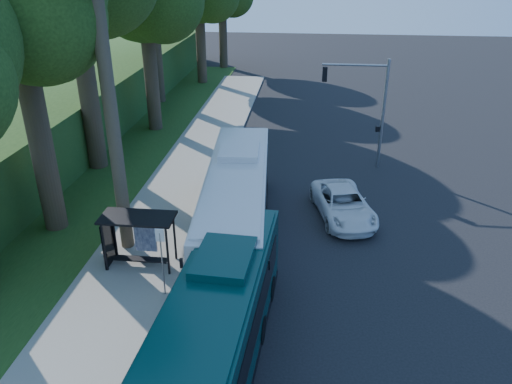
# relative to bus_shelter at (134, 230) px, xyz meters

# --- Properties ---
(ground) EXTENTS (140.00, 140.00, 0.00)m
(ground) POSITION_rel_bus_shelter_xyz_m (7.26, 2.86, -1.81)
(ground) COLOR black
(ground) RESTS_ON ground
(sidewalk) EXTENTS (4.50, 70.00, 0.12)m
(sidewalk) POSITION_rel_bus_shelter_xyz_m (-0.04, 2.86, -1.75)
(sidewalk) COLOR gray
(sidewalk) RESTS_ON ground
(red_curb) EXTENTS (0.25, 30.00, 0.13)m
(red_curb) POSITION_rel_bus_shelter_xyz_m (2.26, -1.14, -1.74)
(red_curb) COLOR maroon
(red_curb) RESTS_ON ground
(grass_verge) EXTENTS (8.00, 70.00, 0.06)m
(grass_verge) POSITION_rel_bus_shelter_xyz_m (-5.74, 7.86, -1.78)
(grass_verge) COLOR #234719
(grass_verge) RESTS_ON ground
(bus_shelter) EXTENTS (3.20, 1.51, 2.55)m
(bus_shelter) POSITION_rel_bus_shelter_xyz_m (0.00, 0.00, 0.00)
(bus_shelter) COLOR black
(bus_shelter) RESTS_ON ground
(stop_sign_pole) EXTENTS (0.35, 0.06, 3.17)m
(stop_sign_pole) POSITION_rel_bus_shelter_xyz_m (1.86, -2.14, 0.28)
(stop_sign_pole) COLOR gray
(stop_sign_pole) RESTS_ON ground
(traffic_signal_pole) EXTENTS (4.10, 0.30, 7.00)m
(traffic_signal_pole) POSITION_rel_bus_shelter_xyz_m (11.04, 12.86, 2.62)
(traffic_signal_pole) COLOR gray
(traffic_signal_pole) RESTS_ON ground
(white_bus) EXTENTS (3.76, 13.34, 3.93)m
(white_bus) POSITION_rel_bus_shelter_xyz_m (4.13, 3.01, 0.11)
(white_bus) COLOR silver
(white_bus) RESTS_ON ground
(teal_bus) EXTENTS (3.41, 12.64, 3.73)m
(teal_bus) POSITION_rel_bus_shelter_xyz_m (4.66, -6.39, 0.01)
(teal_bus) COLOR #093130
(teal_bus) RESTS_ON ground
(pickup) EXTENTS (3.74, 5.96, 1.54)m
(pickup) POSITION_rel_bus_shelter_xyz_m (9.42, 5.54, -1.04)
(pickup) COLOR white
(pickup) RESTS_ON ground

